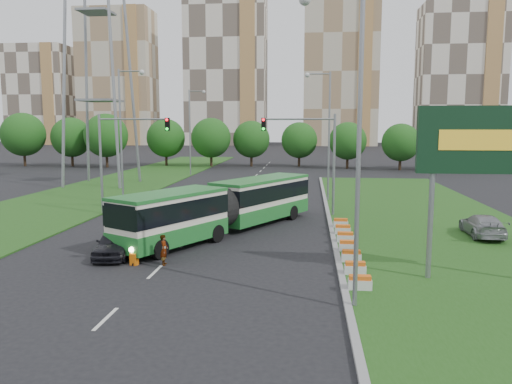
# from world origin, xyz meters

# --- Properties ---
(ground) EXTENTS (360.00, 360.00, 0.00)m
(ground) POSITION_xyz_m (0.00, 0.00, 0.00)
(ground) COLOR black
(ground) RESTS_ON ground
(grass_median) EXTENTS (14.00, 60.00, 0.15)m
(grass_median) POSITION_xyz_m (13.00, 8.00, 0.07)
(grass_median) COLOR #204C15
(grass_median) RESTS_ON ground
(median_kerb) EXTENTS (0.30, 60.00, 0.18)m
(median_kerb) POSITION_xyz_m (6.05, 8.00, 0.09)
(median_kerb) COLOR gray
(median_kerb) RESTS_ON ground
(left_verge) EXTENTS (12.00, 110.00, 0.10)m
(left_verge) POSITION_xyz_m (-18.00, 25.00, 0.05)
(left_verge) COLOR #204C15
(left_verge) RESTS_ON ground
(lane_markings) EXTENTS (0.20, 100.00, 0.01)m
(lane_markings) POSITION_xyz_m (-3.00, 20.00, 0.00)
(lane_markings) COLOR silver
(lane_markings) RESTS_ON ground
(flower_planters) EXTENTS (1.10, 13.70, 0.60)m
(flower_planters) POSITION_xyz_m (6.70, -1.40, 0.45)
(flower_planters) COLOR silver
(flower_planters) RESTS_ON grass_median
(billboard) EXTENTS (6.00, 0.37, 8.00)m
(billboard) POSITION_xyz_m (12.25, -6.00, 6.16)
(billboard) COLOR gray
(billboard) RESTS_ON ground
(traffic_mast_median) EXTENTS (5.76, 0.32, 8.00)m
(traffic_mast_median) POSITION_xyz_m (4.78, 10.00, 5.35)
(traffic_mast_median) COLOR gray
(traffic_mast_median) RESTS_ON ground
(traffic_mast_left) EXTENTS (5.76, 0.32, 8.00)m
(traffic_mast_left) POSITION_xyz_m (-10.38, 9.00, 5.35)
(traffic_mast_left) COLOR gray
(traffic_mast_left) RESTS_ON ground
(street_lamps) EXTENTS (36.00, 60.00, 12.00)m
(street_lamps) POSITION_xyz_m (-3.00, 10.00, 6.00)
(street_lamps) COLOR gray
(street_lamps) RESTS_ON ground
(tree_line) EXTENTS (120.00, 8.00, 9.00)m
(tree_line) POSITION_xyz_m (10.00, 55.00, 4.50)
(tree_line) COLOR #184E15
(tree_line) RESTS_ON ground
(apartment_tower_west) EXTENTS (26.00, 15.00, 48.00)m
(apartment_tower_west) POSITION_xyz_m (-65.00, 150.00, 24.00)
(apartment_tower_west) COLOR beige
(apartment_tower_west) RESTS_ON ground
(apartment_tower_cwest) EXTENTS (28.00, 15.00, 52.00)m
(apartment_tower_cwest) POSITION_xyz_m (-25.00, 150.00, 26.00)
(apartment_tower_cwest) COLOR silver
(apartment_tower_cwest) RESTS_ON ground
(apartment_tower_ceast) EXTENTS (25.00, 15.00, 50.00)m
(apartment_tower_ceast) POSITION_xyz_m (15.00, 150.00, 25.00)
(apartment_tower_ceast) COLOR beige
(apartment_tower_ceast) RESTS_ON ground
(apartment_tower_east) EXTENTS (27.00, 15.00, 47.00)m
(apartment_tower_east) POSITION_xyz_m (55.00, 150.00, 23.50)
(apartment_tower_east) COLOR silver
(apartment_tower_east) RESTS_ON ground
(midrise_west) EXTENTS (22.00, 14.00, 36.00)m
(midrise_west) POSITION_xyz_m (-95.00, 150.00, 18.00)
(midrise_west) COLOR silver
(midrise_west) RESTS_ON ground
(articulated_bus) EXTENTS (2.73, 17.50, 2.88)m
(articulated_bus) POSITION_xyz_m (-1.42, 3.28, 1.76)
(articulated_bus) COLOR beige
(articulated_bus) RESTS_ON ground
(car_left_near) EXTENTS (2.35, 4.64, 1.52)m
(car_left_near) POSITION_xyz_m (-6.03, -3.31, 0.76)
(car_left_near) COLOR black
(car_left_near) RESTS_ON ground
(car_left_far) EXTENTS (2.14, 4.62, 1.47)m
(car_left_far) POSITION_xyz_m (-8.45, 12.69, 0.73)
(car_left_far) COLOR black
(car_left_far) RESTS_ON ground
(car_median) EXTENTS (2.08, 4.83, 1.38)m
(car_median) POSITION_xyz_m (15.47, 3.33, 0.84)
(car_median) COLOR gray
(car_median) RESTS_ON grass_median
(pedestrian) EXTENTS (0.44, 0.62, 1.58)m
(pedestrian) POSITION_xyz_m (-2.90, -4.72, 0.79)
(pedestrian) COLOR gray
(pedestrian) RESTS_ON ground
(shopping_trolley) EXTENTS (0.36, 0.38, 0.62)m
(shopping_trolley) POSITION_xyz_m (-4.42, -4.93, 0.31)
(shopping_trolley) COLOR #D8610B
(shopping_trolley) RESTS_ON ground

